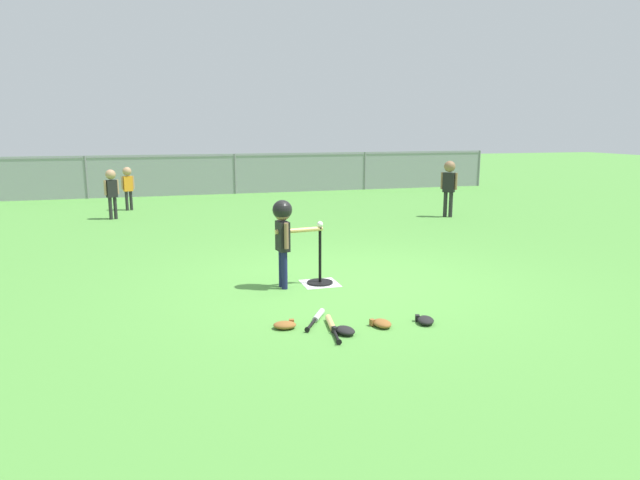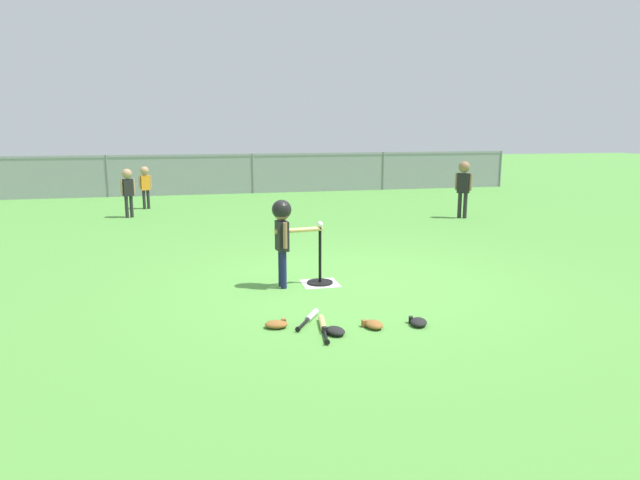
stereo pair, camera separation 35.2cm
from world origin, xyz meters
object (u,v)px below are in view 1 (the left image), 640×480
fielder_near_left (449,181)px  spare_bat_silver (317,317)px  spare_bat_wood (332,325)px  glove_by_plate (345,330)px  glove_near_bats (425,320)px  glove_tossed_aside (382,323)px  batting_tee (320,275)px  batter_child (283,226)px  fielder_deep_left (128,183)px  glove_outfield_drop (285,325)px  fielder_deep_center (111,187)px  baseball_on_tee (320,224)px

fielder_near_left → spare_bat_silver: size_ratio=2.30×
spare_bat_wood → glove_by_plate: bearing=-69.0°
glove_near_bats → glove_tossed_aside: bearing=175.3°
batting_tee → batter_child: (-0.47, -0.06, 0.64)m
fielder_deep_left → glove_outfield_drop: 8.88m
glove_outfield_drop → fielder_near_left: bearing=49.4°
glove_tossed_aside → glove_outfield_drop: bearing=166.3°
spare_bat_wood → glove_tossed_aside: glove_tossed_aside is taller
fielder_deep_center → fielder_deep_left: 1.30m
fielder_near_left → glove_outfield_drop: size_ratio=4.81×
batting_tee → fielder_deep_center: fielder_deep_center is taller
spare_bat_silver → glove_tossed_aside: bearing=-33.6°
glove_near_bats → glove_tossed_aside: size_ratio=1.07×
batting_tee → baseball_on_tee: 0.63m
fielder_near_left → glove_outfield_drop: bearing=-130.6°
batter_child → fielder_deep_center: size_ratio=1.02×
glove_tossed_aside → spare_bat_silver: bearing=146.4°
glove_near_bats → glove_outfield_drop: bearing=169.2°
baseball_on_tee → fielder_deep_center: bearing=114.7°
glove_by_plate → glove_near_bats: same height
baseball_on_tee → spare_bat_wood: (-0.34, -1.55, -0.71)m
batter_child → spare_bat_wood: bearing=-85.1°
fielder_near_left → glove_near_bats: 6.98m
baseball_on_tee → glove_near_bats: baseball_on_tee is taller
glove_tossed_aside → baseball_on_tee: bearing=94.8°
glove_tossed_aside → glove_outfield_drop: 0.94m
baseball_on_tee → fielder_near_left: size_ratio=0.06×
baseball_on_tee → spare_bat_silver: (-0.41, -1.28, -0.71)m
spare_bat_wood → glove_outfield_drop: size_ratio=2.73×
baseball_on_tee → fielder_deep_left: size_ratio=0.07×
glove_by_plate → glove_tossed_aside: 0.42m
baseball_on_tee → glove_near_bats: size_ratio=0.28×
fielder_deep_center → spare_bat_wood: (2.42, -7.54, -0.64)m
fielder_deep_left → glove_tossed_aside: (2.62, -8.91, -0.61)m
fielder_near_left → glove_tossed_aside: fielder_near_left is taller
glove_by_plate → glove_tossed_aside: bearing=11.5°
batting_tee → batter_child: 0.80m
batting_tee → glove_near_bats: (0.58, -1.69, -0.08)m
spare_bat_wood → glove_outfield_drop: 0.45m
fielder_deep_center → glove_near_bats: 8.40m
batting_tee → glove_tossed_aside: (0.14, -1.65, -0.08)m
glove_near_bats → baseball_on_tee: bearing=109.1°
spare_bat_wood → batter_child: bearing=94.9°
batting_tee → fielder_near_left: (4.13, 4.28, 0.66)m
spare_bat_silver → glove_outfield_drop: bearing=-158.4°
fielder_deep_left → batting_tee: bearing=-71.1°
spare_bat_silver → batting_tee: bearing=72.3°
batting_tee → fielder_deep_left: 7.70m
spare_bat_silver → glove_tossed_aside: glove_tossed_aside is taller
fielder_deep_left → fielder_near_left: fielder_near_left is taller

